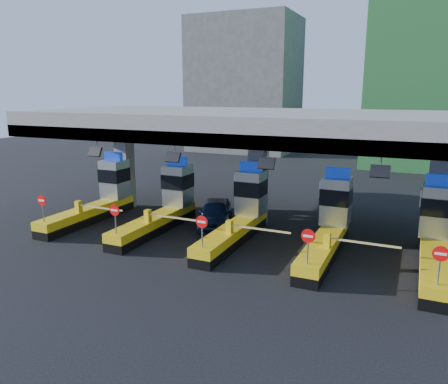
% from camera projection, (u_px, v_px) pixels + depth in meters
% --- Properties ---
extents(ground, '(120.00, 120.00, 0.00)m').
position_uv_depth(ground, '(239.00, 238.00, 24.87)').
color(ground, black).
rests_on(ground, ground).
extents(toll_canopy, '(28.00, 12.09, 7.00)m').
position_uv_depth(toll_canopy, '(258.00, 126.00, 26.04)').
color(toll_canopy, slate).
rests_on(toll_canopy, ground).
extents(toll_lane_far_left, '(4.43, 8.00, 4.16)m').
position_uv_depth(toll_lane_far_left, '(101.00, 196.00, 28.80)').
color(toll_lane_far_left, black).
rests_on(toll_lane_far_left, ground).
extents(toll_lane_left, '(4.43, 8.00, 4.16)m').
position_uv_depth(toll_lane_left, '(166.00, 204.00, 26.80)').
color(toll_lane_left, black).
rests_on(toll_lane_left, ground).
extents(toll_lane_center, '(4.43, 8.00, 4.16)m').
position_uv_depth(toll_lane_center, '(241.00, 213.00, 24.80)').
color(toll_lane_center, black).
rests_on(toll_lane_center, ground).
extents(toll_lane_right, '(4.43, 8.00, 4.16)m').
position_uv_depth(toll_lane_right, '(330.00, 224.00, 22.80)').
color(toll_lane_right, black).
rests_on(toll_lane_right, ground).
extents(toll_lane_far_right, '(4.43, 8.00, 4.16)m').
position_uv_depth(toll_lane_far_right, '(436.00, 237.00, 20.80)').
color(toll_lane_far_right, black).
rests_on(toll_lane_far_right, ground).
extents(bg_building_concrete, '(14.00, 10.00, 18.00)m').
position_uv_depth(bg_building_concrete, '(245.00, 85.00, 60.44)').
color(bg_building_concrete, '#4C4C49').
rests_on(bg_building_concrete, ground).
extents(van, '(3.55, 5.25, 1.66)m').
position_uv_depth(van, '(216.00, 213.00, 27.01)').
color(van, black).
rests_on(van, ground).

